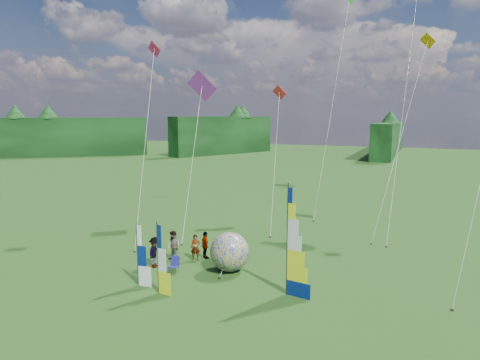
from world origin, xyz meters
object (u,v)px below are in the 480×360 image
at_px(feather_banner_main, 287,242).
at_px(bol_inflatable, 230,252).
at_px(camp_chair, 174,265).
at_px(spectator_b, 173,246).
at_px(side_banner_far, 138,256).
at_px(spectator_c, 155,252).
at_px(spectator_d, 205,245).
at_px(side_banner_left, 158,259).
at_px(kite_whale, 405,90).
at_px(spectator_a, 196,247).

relative_size(feather_banner_main, bol_inflatable, 2.41).
bearing_deg(camp_chair, spectator_b, 112.95).
xyz_separation_m(side_banner_far, spectator_c, (-0.80, 2.68, -0.73)).
bearing_deg(bol_inflatable, side_banner_far, -131.95).
bearing_deg(feather_banner_main, camp_chair, -172.06).
distance_m(feather_banner_main, bol_inflatable, 4.64).
bearing_deg(spectator_d, spectator_c, 93.27).
height_order(side_banner_left, spectator_c, side_banner_left).
height_order(bol_inflatable, camp_chair, bol_inflatable).
relative_size(bol_inflatable, spectator_b, 1.21).
distance_m(side_banner_far, kite_whale, 23.27).
height_order(side_banner_left, spectator_d, side_banner_left).
relative_size(spectator_c, spectator_d, 1.05).
relative_size(spectator_b, spectator_d, 1.09).
relative_size(feather_banner_main, spectator_d, 3.16).
relative_size(feather_banner_main, camp_chair, 5.64).
relative_size(side_banner_left, spectator_c, 1.96).
height_order(spectator_b, spectator_c, spectator_b).
xyz_separation_m(feather_banner_main, side_banner_left, (-5.90, -2.42, -0.94)).
xyz_separation_m(spectator_c, kite_whale, (12.46, 15.29, 9.81)).
xyz_separation_m(bol_inflatable, camp_chair, (-2.70, -1.62, -0.64)).
bearing_deg(spectator_d, spectator_b, 78.19).
bearing_deg(side_banner_far, spectator_b, 90.70).
bearing_deg(side_banner_far, spectator_c, 101.90).
height_order(side_banner_far, spectator_a, side_banner_far).
xyz_separation_m(feather_banner_main, spectator_c, (-8.22, 0.66, -1.80)).
distance_m(side_banner_far, spectator_c, 2.89).
height_order(feather_banner_main, side_banner_left, feather_banner_main).
relative_size(feather_banner_main, spectator_a, 3.39).
distance_m(spectator_b, spectator_c, 1.42).
relative_size(feather_banner_main, kite_whale, 0.25).
bearing_deg(side_banner_far, side_banner_left, -19.62).
bearing_deg(spectator_d, bol_inflatable, -169.16).
bearing_deg(spectator_d, side_banner_far, 118.60).
bearing_deg(side_banner_left, kite_whale, 67.88).
bearing_deg(side_banner_far, bol_inflatable, 43.33).
bearing_deg(side_banner_far, kite_whale, 52.29).
height_order(side_banner_far, spectator_d, side_banner_far).
bearing_deg(feather_banner_main, spectator_a, 167.69).
distance_m(spectator_a, spectator_c, 2.57).
xyz_separation_m(feather_banner_main, spectator_a, (-6.66, 2.70, -1.91)).
height_order(bol_inflatable, spectator_d, bol_inflatable).
relative_size(spectator_a, camp_chair, 1.66).
bearing_deg(feather_banner_main, kite_whale, 84.88).
xyz_separation_m(feather_banner_main, spectator_d, (-6.23, 3.18, -1.85)).
bearing_deg(kite_whale, side_banner_left, -108.57).
distance_m(feather_banner_main, side_banner_left, 6.44).
bearing_deg(bol_inflatable, spectator_a, 162.23).
distance_m(feather_banner_main, spectator_d, 7.24).
bearing_deg(kite_whale, spectator_d, -119.04).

